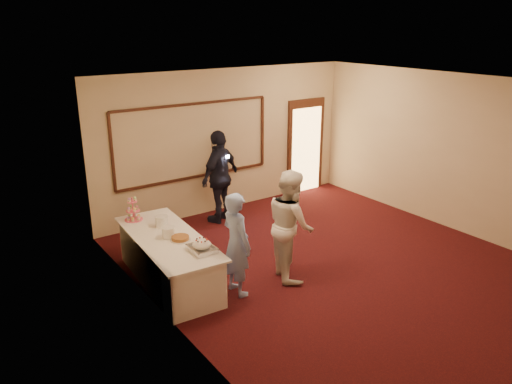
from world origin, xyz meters
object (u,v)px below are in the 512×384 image
pavlova_tray (202,246)px  cupcake_stand (133,211)px  tart (180,238)px  guest (220,177)px  woman (291,224)px  plate_stack_a (168,232)px  plate_stack_b (162,221)px  buffet_table (169,260)px  man (237,244)px

pavlova_tray → cupcake_stand: cupcake_stand is taller
tart → guest: guest is taller
woman → guest: size_ratio=0.94×
pavlova_tray → plate_stack_a: size_ratio=2.37×
tart → guest: 2.73m
cupcake_stand → plate_stack_b: cupcake_stand is taller
pavlova_tray → plate_stack_b: bearing=94.1°
woman → guest: guest is taller
pavlova_tray → cupcake_stand: 1.72m
tart → guest: bearing=46.1°
buffet_table → plate_stack_a: plate_stack_a is taller
buffet_table → plate_stack_b: plate_stack_b is taller
pavlova_tray → tart: size_ratio=1.55×
plate_stack_b → man: bearing=-65.9°
buffet_table → man: (0.70, -0.87, 0.41)m
buffet_table → man: 1.18m
tart → man: 0.87m
plate_stack_a → woman: woman is taller
cupcake_stand → tart: 1.21m
man → pavlova_tray: bearing=72.4°
plate_stack_b → woman: bearing=-40.5°
buffet_table → plate_stack_a: bearing=-55.8°
pavlova_tray → woman: (1.48, -0.18, 0.04)m
buffet_table → man: size_ratio=1.55×
plate_stack_b → man: 1.43m
man → woman: woman is taller
man → plate_stack_a: bearing=37.3°
buffet_table → cupcake_stand: (-0.15, 0.96, 0.54)m
cupcake_stand → plate_stack_b: 0.59m
cupcake_stand → guest: size_ratio=0.23×
plate_stack_a → man: man is taller
pavlova_tray → guest: (1.80, 2.47, 0.10)m
plate_stack_b → tart: plate_stack_b is taller
woman → guest: (0.32, 2.65, 0.06)m
pavlova_tray → guest: 3.06m
tart → woman: 1.72m
tart → woman: bearing=-23.5°
plate_stack_b → tart: size_ratio=0.69×
plate_stack_a → guest: 2.66m
cupcake_stand → man: size_ratio=0.27×
plate_stack_a → man: 1.09m
plate_stack_b → man: man is taller
buffet_table → plate_stack_a: (0.01, -0.02, 0.47)m
cupcake_stand → tart: size_ratio=1.41×
tart → man: size_ratio=0.19×
buffet_table → woman: size_ratio=1.40×
plate_stack_a → plate_stack_b: 0.47m
cupcake_stand → guest: bearing=20.1°
pavlova_tray → woman: woman is taller
pavlova_tray → guest: guest is taller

